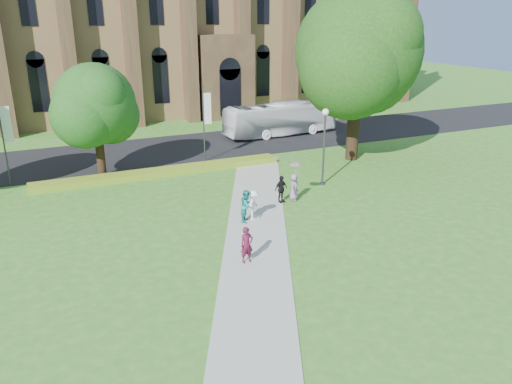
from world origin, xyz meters
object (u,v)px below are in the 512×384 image
tour_coach (280,119)px  streetlamp (324,138)px  large_tree (358,52)px  pedestrian_0 (247,245)px

tour_coach → streetlamp: bearing=161.0°
large_tree → tour_coach: size_ratio=1.17×
tour_coach → pedestrian_0: size_ratio=6.37×
tour_coach → pedestrian_0: (-13.43, -22.79, -0.66)m
streetlamp → pedestrian_0: (-9.29, -8.34, -2.37)m
large_tree → tour_coach: large_tree is taller
streetlamp → large_tree: size_ratio=0.40×
streetlamp → large_tree: large_tree is taller
large_tree → pedestrian_0: bearing=-139.0°
large_tree → pedestrian_0: large_tree is taller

